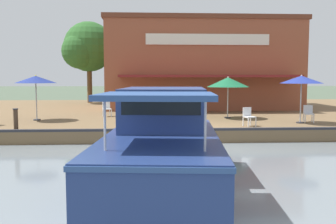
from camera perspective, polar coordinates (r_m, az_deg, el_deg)
ground_plane at (r=15.58m, az=2.80°, el=-5.09°), size 220.00×220.00×0.00m
quay_deck at (r=26.41m, az=0.34°, el=-0.17°), size 22.00×56.00×0.60m
quay_edge_fender at (r=15.57m, az=2.77°, el=-2.67°), size 0.20×50.40×0.10m
waterfront_restaurant at (r=28.51m, az=4.79°, el=7.18°), size 9.73×13.66×6.32m
patio_umbrella_mid_patio_right at (r=20.33m, az=-19.51°, el=4.68°), size 2.08×2.08×2.33m
patio_umbrella_back_row at (r=20.49m, az=9.13°, el=4.51°), size 2.27×2.27×2.26m
patio_umbrella_mid_patio_left at (r=19.08m, az=19.66°, el=4.66°), size 2.02×2.02×2.33m
cafe_chair_far_corner_seat at (r=19.63m, az=-0.37°, el=0.23°), size 0.47×0.47×0.85m
cafe_chair_facing_river at (r=21.50m, az=-9.32°, el=0.60°), size 0.56×0.56×0.85m
cafe_chair_beside_entrance at (r=19.61m, az=20.61°, el=-0.11°), size 0.52×0.52×0.85m
cafe_chair_under_first_umbrella at (r=17.34m, az=12.19°, el=-0.55°), size 0.56×0.56×0.85m
motorboat_second_along at (r=10.45m, az=-0.71°, el=-4.74°), size 8.21×3.53×2.42m
mooring_post at (r=16.59m, az=-22.18°, el=-1.08°), size 0.22×0.22×0.94m
tree_upstream_bank at (r=35.51m, az=7.75°, el=9.79°), size 3.81×3.63×6.98m
tree_behind_restaurant at (r=33.63m, az=-12.30°, el=9.52°), size 4.56×4.34×7.06m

